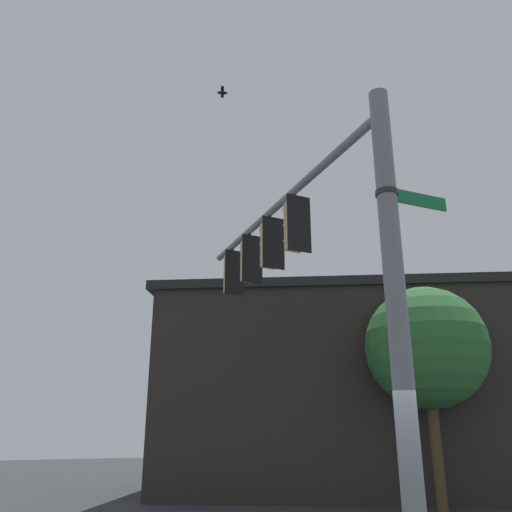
# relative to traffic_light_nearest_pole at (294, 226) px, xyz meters

# --- Properties ---
(signal_pole) EXTENTS (0.30, 0.30, 7.21)m
(signal_pole) POSITION_rel_traffic_light_nearest_pole_xyz_m (-0.17, -3.08, -2.42)
(signal_pole) COLOR slate
(signal_pole) RESTS_ON ground
(mast_arm) EXTENTS (0.61, 7.91, 0.17)m
(mast_arm) POSITION_rel_traffic_light_nearest_pole_xyz_m (0.05, 0.87, 0.78)
(mast_arm) COLOR slate
(traffic_light_nearest_pole) EXTENTS (0.54, 0.49, 1.31)m
(traffic_light_nearest_pole) POSITION_rel_traffic_light_nearest_pole_xyz_m (0.00, 0.00, 0.00)
(traffic_light_nearest_pole) COLOR black
(traffic_light_mid_inner) EXTENTS (0.54, 0.49, 1.31)m
(traffic_light_mid_inner) POSITION_rel_traffic_light_nearest_pole_xyz_m (0.07, 1.25, 0.00)
(traffic_light_mid_inner) COLOR black
(traffic_light_mid_outer) EXTENTS (0.54, 0.49, 1.31)m
(traffic_light_mid_outer) POSITION_rel_traffic_light_nearest_pole_xyz_m (0.14, 2.50, 0.00)
(traffic_light_mid_outer) COLOR black
(traffic_light_arm_end) EXTENTS (0.54, 0.49, 1.31)m
(traffic_light_arm_end) POSITION_rel_traffic_light_nearest_pole_xyz_m (0.21, 3.76, 0.00)
(traffic_light_arm_end) COLOR black
(street_name_sign) EXTENTS (1.30, 0.34, 0.22)m
(street_name_sign) POSITION_rel_traffic_light_nearest_pole_xyz_m (0.10, -3.09, -0.61)
(street_name_sign) COLOR #147238
(bird_flying) EXTENTS (0.27, 0.38, 0.13)m
(bird_flying) POSITION_rel_traffic_light_nearest_pole_xyz_m (-1.10, 1.44, 3.85)
(bird_flying) COLOR black
(storefront_building) EXTENTS (14.40, 12.46, 6.71)m
(storefront_building) POSITION_rel_traffic_light_nearest_pole_xyz_m (6.08, 7.39, -2.66)
(storefront_building) COLOR #282321
(storefront_building) RESTS_ON ground
(tree_by_storefront) EXTENTS (3.49, 3.49, 6.05)m
(tree_by_storefront) POSITION_rel_traffic_light_nearest_pole_xyz_m (5.93, 2.79, -1.74)
(tree_by_storefront) COLOR #4C3823
(tree_by_storefront) RESTS_ON ground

